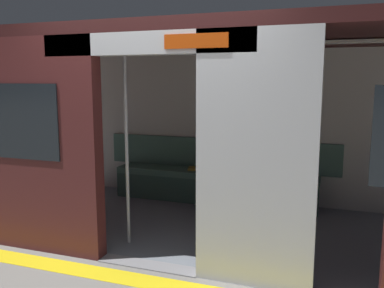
{
  "coord_description": "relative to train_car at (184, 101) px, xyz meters",
  "views": [
    {
      "loc": [
        -1.64,
        3.39,
        1.78
      ],
      "look_at": [
        -0.01,
        -1.23,
        1.01
      ],
      "focal_mm": 38.43,
      "sensor_mm": 36.0,
      "label": 1
    }
  ],
  "objects": [
    {
      "name": "grab_pole_far",
      "position": [
        -0.52,
        0.73,
        -0.44
      ],
      "size": [
        0.04,
        0.04,
        2.18
      ],
      "primitive_type": "cylinder",
      "color": "silver",
      "rests_on": "ground_plane"
    },
    {
      "name": "bench_seat",
      "position": [
        -0.07,
        -0.99,
        -1.17
      ],
      "size": [
        2.96,
        0.44,
        0.46
      ],
      "color": "#4C7566",
      "rests_on": "ground_plane"
    },
    {
      "name": "ground_plane",
      "position": [
        -0.07,
        1.18,
        -1.53
      ],
      "size": [
        60.0,
        60.0,
        0.0
      ],
      "primitive_type": "plane",
      "color": "gray"
    },
    {
      "name": "platform_edge_strip",
      "position": [
        -0.07,
        1.48,
        -1.52
      ],
      "size": [
        8.0,
        0.24,
        0.01
      ],
      "primitive_type": "cube",
      "color": "yellow",
      "rests_on": "ground_plane"
    },
    {
      "name": "train_car",
      "position": [
        0.0,
        0.0,
        0.0
      ],
      "size": [
        6.4,
        2.69,
        2.32
      ],
      "color": "silver",
      "rests_on": "ground_plane"
    },
    {
      "name": "handbag",
      "position": [
        -0.53,
        -1.05,
        -0.98
      ],
      "size": [
        0.26,
        0.15,
        0.17
      ],
      "color": "black",
      "rests_on": "bench_seat"
    },
    {
      "name": "person_seated",
      "position": [
        -0.11,
        -0.94,
        -0.85
      ],
      "size": [
        0.55,
        0.7,
        1.19
      ],
      "color": "silver",
      "rests_on": "ground_plane"
    },
    {
      "name": "grab_pole_door",
      "position": [
        0.38,
        0.74,
        -0.44
      ],
      "size": [
        0.04,
        0.04,
        2.18
      ],
      "primitive_type": "cylinder",
      "color": "silver",
      "rests_on": "ground_plane"
    },
    {
      "name": "book",
      "position": [
        0.25,
        -1.06,
        -1.05
      ],
      "size": [
        0.2,
        0.25,
        0.03
      ],
      "primitive_type": "cube",
      "rotation": [
        0.0,
        0.0,
        0.24
      ],
      "color": "gold",
      "rests_on": "bench_seat"
    }
  ]
}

